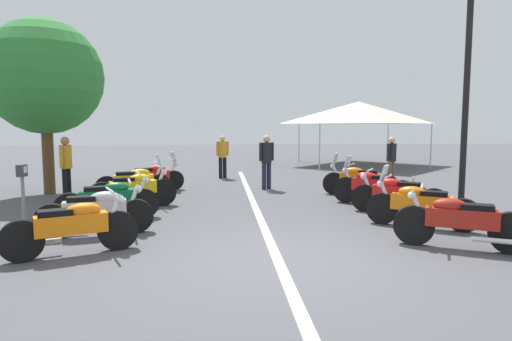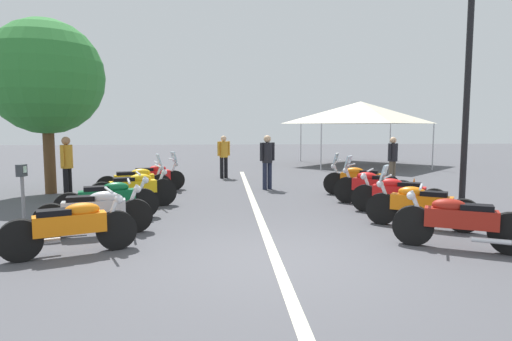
{
  "view_description": "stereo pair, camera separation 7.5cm",
  "coord_description": "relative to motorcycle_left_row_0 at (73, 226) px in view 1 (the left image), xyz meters",
  "views": [
    {
      "loc": [
        -6.25,
        0.83,
        1.99
      ],
      "look_at": [
        4.04,
        0.0,
        0.93
      ],
      "focal_mm": 30.56,
      "sensor_mm": 36.0,
      "label": 1
    },
    {
      "loc": [
        -6.25,
        0.76,
        1.99
      ],
      "look_at": [
        4.04,
        0.0,
        0.93
      ],
      "focal_mm": 30.56,
      "sensor_mm": 36.0,
      "label": 2
    }
  ],
  "objects": [
    {
      "name": "bystander_2",
      "position": [
        6.73,
        -3.7,
        0.54
      ],
      "size": [
        0.32,
        0.48,
        1.7
      ],
      "rotation": [
        0.0,
        0.0,
        0.47
      ],
      "color": "#1E2338",
      "rests_on": "ground_plane"
    },
    {
      "name": "motorcycle_right_row_1",
      "position": [
        1.34,
        -6.15,
        0.01
      ],
      "size": [
        1.25,
        1.88,
        1.21
      ],
      "rotation": [
        0.0,
        0.0,
        1.01
      ],
      "color": "black",
      "rests_on": "ground_plane"
    },
    {
      "name": "motorcycle_left_row_1",
      "position": [
        1.22,
        -0.01,
        0.0
      ],
      "size": [
        0.78,
        2.03,
        1.0
      ],
      "rotation": [
        0.0,
        0.0,
        -1.32
      ],
      "color": "black",
      "rests_on": "ground_plane"
    },
    {
      "name": "motorcycle_left_row_2",
      "position": [
        2.48,
        0.09,
        0.0
      ],
      "size": [
        0.89,
        2.07,
        1.0
      ],
      "rotation": [
        0.0,
        0.0,
        -1.26
      ],
      "color": "black",
      "rests_on": "ground_plane"
    },
    {
      "name": "bystander_0",
      "position": [
        9.75,
        -2.34,
        0.49
      ],
      "size": [
        0.32,
        0.48,
        1.62
      ],
      "rotation": [
        0.0,
        0.0,
        3.65
      ],
      "color": "black",
      "rests_on": "ground_plane"
    },
    {
      "name": "parking_meter",
      "position": [
        1.42,
        1.34,
        0.44
      ],
      "size": [
        0.19,
        0.15,
        1.29
      ],
      "rotation": [
        0.0,
        0.0,
        -1.7
      ],
      "color": "slate",
      "rests_on": "ground_plane"
    },
    {
      "name": "motorcycle_right_row_2",
      "position": [
        2.66,
        -6.25,
        0.0
      ],
      "size": [
        1.19,
        1.91,
        1.0
      ],
      "rotation": [
        0.0,
        0.0,
        1.05
      ],
      "color": "black",
      "rests_on": "ground_plane"
    },
    {
      "name": "roadside_tree_0",
      "position": [
        6.4,
        2.77,
        2.93
      ],
      "size": [
        3.29,
        3.29,
        5.04
      ],
      "color": "brown",
      "rests_on": "ground_plane"
    },
    {
      "name": "motorcycle_right_row_4",
      "position": [
        5.26,
        -6.19,
        0.02
      ],
      "size": [
        1.07,
        1.98,
        1.21
      ],
      "rotation": [
        0.0,
        0.0,
        1.13
      ],
      "color": "black",
      "rests_on": "ground_plane"
    },
    {
      "name": "motorcycle_left_row_0",
      "position": [
        0.0,
        0.0,
        0.0
      ],
      "size": [
        0.99,
        1.89,
        1.0
      ],
      "rotation": [
        0.0,
        0.0,
        -1.16
      ],
      "color": "black",
      "rests_on": "ground_plane"
    },
    {
      "name": "motorcycle_right_row_3",
      "position": [
        3.82,
        -6.07,
        0.02
      ],
      "size": [
        1.25,
        1.8,
        1.23
      ],
      "rotation": [
        0.0,
        0.0,
        0.99
      ],
      "color": "black",
      "rests_on": "ground_plane"
    },
    {
      "name": "bystander_4",
      "position": [
        5.39,
        1.92,
        0.54
      ],
      "size": [
        0.52,
        0.32,
        1.7
      ],
      "rotation": [
        0.0,
        0.0,
        1.41
      ],
      "color": "black",
      "rests_on": "ground_plane"
    },
    {
      "name": "street_lamp_twin_globe",
      "position": [
        2.81,
        -7.84,
        3.06
      ],
      "size": [
        0.32,
        1.22,
        5.19
      ],
      "color": "black",
      "rests_on": "ground_plane"
    },
    {
      "name": "event_tent",
      "position": [
        14.79,
        -9.2,
        2.2
      ],
      "size": [
        5.7,
        5.7,
        3.2
      ],
      "color": "beige",
      "rests_on": "ground_plane"
    },
    {
      "name": "bystander_3",
      "position": [
        7.51,
        -8.03,
        0.49
      ],
      "size": [
        0.38,
        0.42,
        1.62
      ],
      "rotation": [
        0.0,
        0.0,
        3.86
      ],
      "color": "brown",
      "rests_on": "ground_plane"
    },
    {
      "name": "motorcycle_right_row_0",
      "position": [
        -0.15,
        -6.11,
        0.01
      ],
      "size": [
        1.11,
        1.92,
        1.01
      ],
      "rotation": [
        0.0,
        0.0,
        1.1
      ],
      "color": "black",
      "rests_on": "ground_plane"
    },
    {
      "name": "ground_plane",
      "position": [
        -0.52,
        -3.11,
        -0.45
      ],
      "size": [
        80.0,
        80.0,
        0.0
      ],
      "primitive_type": "plane",
      "color": "#4C4C51"
    },
    {
      "name": "motorcycle_left_row_4",
      "position": [
        5.36,
        0.1,
        0.01
      ],
      "size": [
        0.82,
        2.0,
        1.21
      ],
      "rotation": [
        0.0,
        0.0,
        -1.29
      ],
      "color": "black",
      "rests_on": "ground_plane"
    },
    {
      "name": "motorcycle_left_row_3",
      "position": [
        3.85,
        -0.17,
        0.02
      ],
      "size": [
        0.99,
        2.01,
        1.02
      ],
      "rotation": [
        0.0,
        0.0,
        -1.19
      ],
      "color": "black",
      "rests_on": "ground_plane"
    },
    {
      "name": "motorcycle_left_row_5",
      "position": [
        6.58,
        -0.19,
        0.0
      ],
      "size": [
        1.0,
        1.93,
        1.19
      ],
      "rotation": [
        0.0,
        0.0,
        -1.16
      ],
      "color": "black",
      "rests_on": "ground_plane"
    },
    {
      "name": "lane_centre_stripe",
      "position": [
        3.92,
        -3.11,
        -0.45
      ],
      "size": [
        16.09,
        0.16,
        0.01
      ],
      "primitive_type": "cube",
      "color": "beige",
      "rests_on": "ground_plane"
    },
    {
      "name": "traffic_cone_0",
      "position": [
        4.46,
        -7.43,
        -0.16
      ],
      "size": [
        0.36,
        0.36,
        0.61
      ],
      "color": "orange",
      "rests_on": "ground_plane"
    }
  ]
}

